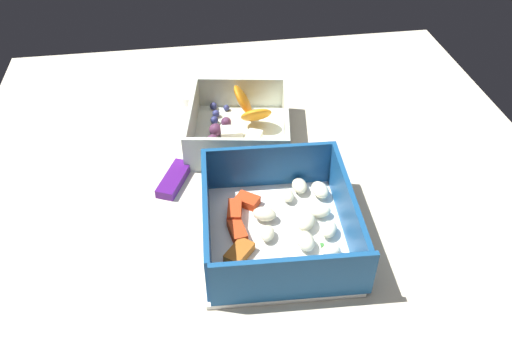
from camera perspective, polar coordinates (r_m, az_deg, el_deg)
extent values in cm
cube|color=beige|center=(70.65, 0.59, -1.44)|extent=(80.00, 80.00, 2.00)
cube|color=white|center=(62.07, 2.33, -7.17)|extent=(19.58, 17.85, 0.60)
cube|color=#19518C|center=(53.72, 3.67, -11.78)|extent=(1.52, 16.86, 6.14)
cube|color=#19518C|center=(66.27, 1.42, 0.55)|extent=(1.52, 16.86, 6.14)
cube|color=#19518C|center=(59.30, -5.43, -5.48)|extent=(17.49, 1.56, 6.14)
cube|color=#19518C|center=(61.06, 10.02, -4.38)|extent=(17.49, 1.56, 6.14)
ellipsoid|color=beige|center=(62.11, 5.48, -5.53)|extent=(3.61, 3.29, 1.48)
ellipsoid|color=beige|center=(65.54, 3.48, -2.72)|extent=(2.32, 1.69, 1.11)
ellipsoid|color=beige|center=(60.80, 1.25, -6.86)|extent=(2.75, 2.29, 1.18)
ellipsoid|color=beige|center=(59.70, 8.18, -8.62)|extent=(1.61, 2.26, 1.11)
ellipsoid|color=beige|center=(63.73, 7.09, -4.44)|extent=(1.90, 2.58, 1.23)
ellipsoid|color=beige|center=(61.69, 7.97, -6.37)|extent=(3.14, 2.84, 1.29)
ellipsoid|color=beige|center=(66.35, 7.01, -2.09)|extent=(3.27, 2.61, 1.45)
ellipsoid|color=beige|center=(66.76, 4.76, -1.66)|extent=(2.70, 1.91, 1.34)
ellipsoid|color=beige|center=(57.79, 3.19, -10.17)|extent=(2.70, 3.01, 1.24)
ellipsoid|color=beige|center=(62.75, 0.93, -4.76)|extent=(2.80, 3.33, 1.42)
ellipsoid|color=beige|center=(60.00, 5.42, -7.65)|extent=(3.03, 2.22, 1.45)
cube|color=red|center=(63.26, -2.36, -4.59)|extent=(3.46, 2.16, 1.60)
cube|color=#AD5B1E|center=(59.22, -1.83, -8.95)|extent=(3.98, 3.83, 1.10)
cube|color=red|center=(65.05, -0.95, -3.31)|extent=(3.19, 3.38, 1.12)
cube|color=red|center=(61.37, -2.07, -6.60)|extent=(3.65, 2.22, 1.23)
cube|color=#387A33|center=(58.82, 3.21, -10.14)|extent=(0.60, 0.40, 0.20)
cube|color=#387A33|center=(61.43, 4.79, -7.40)|extent=(0.60, 0.40, 0.20)
cube|color=#387A33|center=(60.99, 7.25, -8.10)|extent=(0.60, 0.40, 0.20)
cube|color=silver|center=(77.03, -1.87, 3.83)|extent=(18.12, 16.66, 0.60)
cube|color=silver|center=(69.28, -2.18, 1.87)|extent=(2.96, 14.10, 4.82)
cube|color=silver|center=(81.89, -1.68, 8.54)|extent=(2.96, 14.10, 4.82)
cube|color=silver|center=(76.09, -7.05, 5.50)|extent=(14.66, 3.06, 4.82)
cube|color=silver|center=(75.44, 3.28, 5.43)|extent=(14.66, 3.06, 4.82)
ellipsoid|color=orange|center=(76.86, 0.03, 6.09)|extent=(4.55, 4.94, 4.31)
ellipsoid|color=orange|center=(79.41, -1.43, 7.66)|extent=(5.11, 3.65, 5.14)
cube|color=#F4EACC|center=(74.57, -0.27, 3.51)|extent=(3.25, 2.94, 1.59)
cube|color=#F4EACC|center=(75.29, -2.68, 3.97)|extent=(2.36, 3.10, 1.82)
sphere|color=#562D4C|center=(78.09, -3.28, 5.30)|extent=(1.53, 1.53, 1.53)
sphere|color=#562D4C|center=(76.26, -4.44, 4.45)|extent=(1.90, 1.90, 1.90)
sphere|color=#562D4C|center=(74.58, -4.78, 3.37)|extent=(1.62, 1.62, 1.62)
cone|color=red|center=(72.28, -4.56, 2.17)|extent=(2.42, 2.42, 1.94)
sphere|color=navy|center=(82.20, -4.68, 7.03)|extent=(1.14, 1.14, 1.14)
sphere|color=navy|center=(81.81, -3.25, 6.85)|extent=(0.95, 0.95, 0.95)
sphere|color=navy|center=(80.40, -4.39, 6.22)|extent=(1.16, 1.16, 1.16)
sphere|color=navy|center=(78.95, -4.57, 5.52)|extent=(1.19, 1.19, 1.19)
cube|color=#51197A|center=(69.75, -8.91, -0.94)|extent=(7.37, 5.07, 1.20)
cylinder|color=white|center=(85.44, -7.22, 7.90)|extent=(3.44, 3.44, 1.50)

